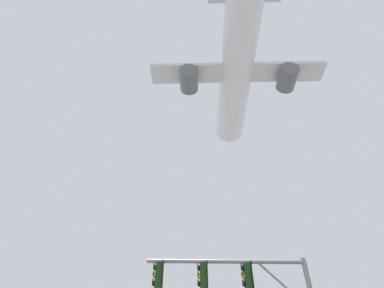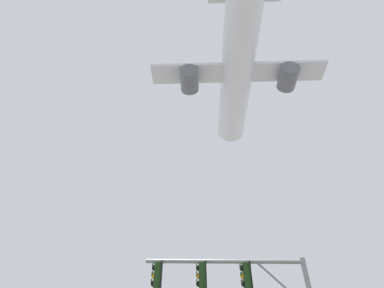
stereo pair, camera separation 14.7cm
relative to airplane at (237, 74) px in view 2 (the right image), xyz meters
The scene contains 1 object.
airplane is the anchor object (origin of this frame).
Camera 2 is at (0.84, -3.03, 1.78)m, focal length 27.67 mm.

